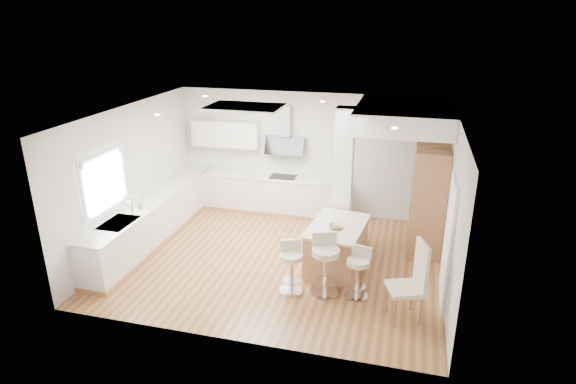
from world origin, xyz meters
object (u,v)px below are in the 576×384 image
(dining_chair, at_px, (413,279))
(bar_stool_b, at_px, (325,262))
(bar_stool_c, at_px, (358,270))
(bar_stool_a, at_px, (291,264))
(peninsula, at_px, (337,246))

(dining_chair, bearing_deg, bar_stool_b, 145.41)
(bar_stool_c, bearing_deg, bar_stool_a, -158.73)
(bar_stool_a, xyz_separation_m, dining_chair, (1.96, -0.27, 0.18))
(peninsula, distance_m, bar_stool_c, 0.99)
(bar_stool_b, height_order, dining_chair, dining_chair)
(bar_stool_a, height_order, bar_stool_b, bar_stool_b)
(dining_chair, bearing_deg, peninsula, 116.78)
(bar_stool_b, bearing_deg, peninsula, 66.78)
(bar_stool_a, relative_size, bar_stool_b, 0.85)
(bar_stool_b, xyz_separation_m, bar_stool_c, (0.54, 0.04, -0.10))
(peninsula, distance_m, bar_stool_a, 1.16)
(bar_stool_a, bearing_deg, bar_stool_b, -12.05)
(bar_stool_c, distance_m, dining_chair, 0.97)
(peninsula, xyz_separation_m, bar_stool_a, (-0.60, -0.99, 0.07))
(bar_stool_a, xyz_separation_m, bar_stool_b, (0.56, 0.08, 0.09))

